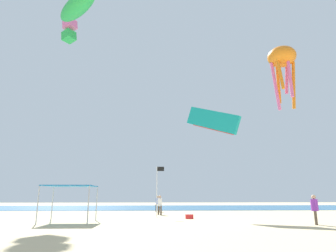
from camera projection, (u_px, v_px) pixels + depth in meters
name	position (u px, v px, depth m)	size (l,w,h in m)	color
ground	(190.00, 222.00, 19.20)	(110.00, 110.00, 0.10)	#D1BA8C
ocean_strip	(170.00, 207.00, 42.03)	(110.00, 18.47, 0.03)	#28608C
canopy_tent	(70.00, 187.00, 19.08)	(3.07, 2.68, 2.30)	#B2B2B7
person_near_tent	(315.00, 207.00, 17.20)	(0.40, 0.41, 1.70)	brown
person_leftmost	(158.00, 202.00, 31.10)	(0.44, 0.39, 1.65)	black
person_central	(160.00, 203.00, 26.11)	(0.40, 0.40, 1.68)	brown
banner_flag	(158.00, 187.00, 23.49)	(0.61, 0.06, 3.96)	silver
cooler_box	(189.00, 216.00, 21.45)	(0.57, 0.37, 0.35)	red
kite_box_pink	(69.00, 31.00, 38.93)	(2.07, 2.03, 3.13)	pink
kite_octopus_orange	(282.00, 60.00, 33.16)	(4.41, 4.41, 7.37)	orange
kite_parafoil_teal	(212.00, 120.00, 25.66)	(4.14, 3.97, 3.26)	teal
kite_inflatable_green	(77.00, 6.00, 32.53)	(6.24, 6.54, 2.50)	green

